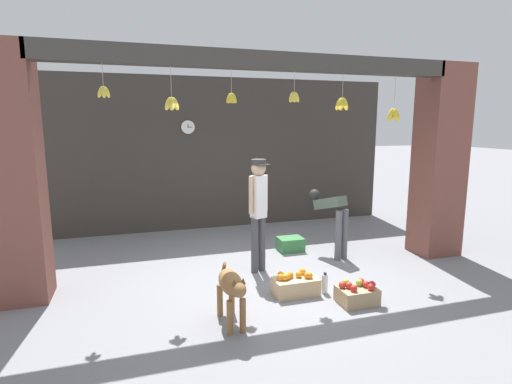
% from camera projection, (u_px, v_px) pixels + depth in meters
% --- Properties ---
extents(ground_plane, '(60.00, 60.00, 0.00)m').
position_uv_depth(ground_plane, '(266.00, 279.00, 5.83)').
color(ground_plane, gray).
extents(shop_back_wall, '(7.74, 0.12, 3.21)m').
position_uv_depth(shop_back_wall, '(218.00, 154.00, 8.59)').
color(shop_back_wall, '#38332D').
rests_on(shop_back_wall, ground_plane).
extents(shop_pillar_left, '(0.70, 0.60, 3.21)m').
position_uv_depth(shop_pillar_left, '(10.00, 177.00, 4.90)').
color(shop_pillar_left, brown).
rests_on(shop_pillar_left, ground_plane).
extents(shop_pillar_right, '(0.70, 0.60, 3.21)m').
position_uv_depth(shop_pillar_right, '(439.00, 162.00, 6.79)').
color(shop_pillar_right, brown).
rests_on(shop_pillar_right, ground_plane).
extents(storefront_awning, '(5.84, 0.29, 0.94)m').
position_uv_depth(storefront_awning, '(265.00, 63.00, 5.43)').
color(storefront_awning, '#3D3833').
extents(dog, '(0.25, 0.87, 0.67)m').
position_uv_depth(dog, '(231.00, 287.00, 4.44)').
color(dog, olive).
rests_on(dog, ground_plane).
extents(shopkeeper, '(0.33, 0.31, 1.73)m').
position_uv_depth(shopkeeper, '(258.00, 206.00, 5.98)').
color(shopkeeper, '#424247').
rests_on(shopkeeper, ground_plane).
extents(worker_stooping, '(0.42, 0.83, 1.10)m').
position_uv_depth(worker_stooping, '(332.00, 214.00, 6.77)').
color(worker_stooping, '#56565B').
rests_on(worker_stooping, ground_plane).
extents(fruit_crate_oranges, '(0.59, 0.32, 0.31)m').
position_uv_depth(fruit_crate_oranges, '(295.00, 285.00, 5.30)').
color(fruit_crate_oranges, tan).
rests_on(fruit_crate_oranges, ground_plane).
extents(fruit_crate_apples, '(0.47, 0.36, 0.29)m').
position_uv_depth(fruit_crate_apples, '(357.00, 294.00, 5.05)').
color(fruit_crate_apples, tan).
rests_on(fruit_crate_apples, ground_plane).
extents(produce_box_green, '(0.44, 0.34, 0.24)m').
position_uv_depth(produce_box_green, '(290.00, 244.00, 7.14)').
color(produce_box_green, '#387A42').
rests_on(produce_box_green, ground_plane).
extents(water_bottle, '(0.08, 0.08, 0.28)m').
position_uv_depth(water_bottle, '(325.00, 283.00, 5.35)').
color(water_bottle, silver).
rests_on(water_bottle, ground_plane).
extents(wall_clock, '(0.29, 0.03, 0.29)m').
position_uv_depth(wall_clock, '(188.00, 127.00, 8.23)').
color(wall_clock, black).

